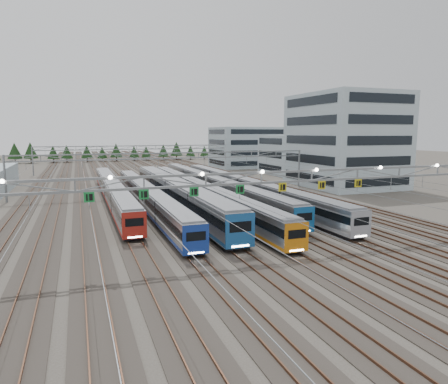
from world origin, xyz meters
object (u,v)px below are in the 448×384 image
object	(u,v)px
train_b	(147,196)
train_f	(244,187)
depot_bldg_north	(247,147)
depot_bldg_mid	(292,155)
depot_bldg_south	(345,140)
train_e	(212,185)
gantry_near	(261,180)
train_d	(199,191)
gantry_far	(137,151)
train_a	(112,191)
train_c	(175,192)
gantry_mid	(170,160)

from	to	relation	value
train_b	train_f	bearing A→B (deg)	13.15
depot_bldg_north	depot_bldg_mid	bearing A→B (deg)	-85.18
train_b	depot_bldg_south	bearing A→B (deg)	14.84
train_e	gantry_near	bearing A→B (deg)	-100.84
train_b	depot_bldg_mid	world-z (taller)	depot_bldg_mid
train_d	gantry_far	xyz separation A→B (m)	(-2.25, 56.34, 4.48)
depot_bldg_south	depot_bldg_north	world-z (taller)	depot_bldg_south
train_a	gantry_far	bearing A→B (deg)	77.51
depot_bldg_north	gantry_near	bearing A→B (deg)	-112.59
train_c	depot_bldg_north	world-z (taller)	depot_bldg_north
train_a	depot_bldg_mid	world-z (taller)	depot_bldg_mid
train_a	gantry_near	world-z (taller)	gantry_near
gantry_near	depot_bldg_mid	distance (m)	76.66
train_d	train_f	xyz separation A→B (m)	(9.00, 2.02, 0.05)
train_f	gantry_far	size ratio (longest dim) A/B	1.13
gantry_near	depot_bldg_north	bearing A→B (deg)	67.41
depot_bldg_north	depot_bldg_south	bearing A→B (deg)	-90.07
train_c	train_d	size ratio (longest dim) A/B	0.86
train_a	gantry_far	world-z (taller)	gantry_far
train_d	gantry_near	distance (m)	29.33
gantry_mid	depot_bldg_mid	xyz separation A→B (m)	(40.53, 24.91, -0.91)
train_a	depot_bldg_north	bearing A→B (deg)	49.39
train_f	depot_bldg_mid	bearing A→B (deg)	49.46
train_c	gantry_near	world-z (taller)	gantry_near
train_c	train_f	size ratio (longest dim) A/B	0.86
train_a	train_c	bearing A→B (deg)	-38.68
train_b	train_f	size ratio (longest dim) A/B	0.86
train_a	depot_bldg_north	world-z (taller)	depot_bldg_north
train_b	depot_bldg_north	distance (m)	79.59
train_c	gantry_far	xyz separation A→B (m)	(2.25, 58.01, 4.14)
train_d	train_f	bearing A→B (deg)	12.64
train_e	depot_bldg_south	size ratio (longest dim) A/B	2.95
depot_bldg_mid	depot_bldg_north	xyz separation A→B (m)	(-2.28, 27.03, 1.25)
gantry_mid	depot_bldg_north	size ratio (longest dim) A/B	2.56
train_a	train_e	size ratio (longest dim) A/B	0.84
depot_bldg_north	gantry_mid	bearing A→B (deg)	-126.37
train_c	depot_bldg_south	size ratio (longest dim) A/B	2.48
train_c	depot_bldg_mid	xyz separation A→B (m)	(42.78, 37.91, 3.23)
depot_bldg_north	train_b	bearing A→B (deg)	-124.50
gantry_near	train_c	bearing A→B (deg)	94.65
gantry_near	depot_bldg_south	distance (m)	54.33
train_d	train_b	bearing A→B (deg)	-166.34
gantry_near	depot_bldg_north	xyz separation A→B (m)	(38.30, 92.06, -0.36)
train_b	gantry_far	world-z (taller)	gantry_far
gantry_mid	depot_bldg_south	size ratio (longest dim) A/B	2.56
train_f	depot_bldg_north	distance (m)	67.12
train_a	gantry_near	size ratio (longest dim) A/B	0.97
gantry_near	depot_bldg_mid	world-z (taller)	depot_bldg_mid
train_e	depot_bldg_south	bearing A→B (deg)	5.46
train_e	train_f	bearing A→B (deg)	-46.22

